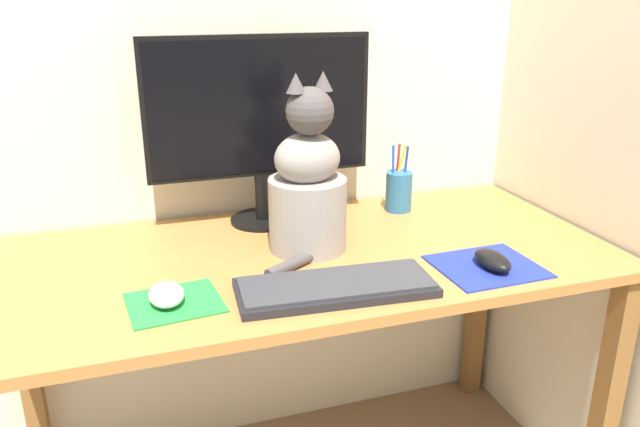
% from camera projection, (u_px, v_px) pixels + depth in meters
% --- Properties ---
extents(wall_back, '(7.00, 0.04, 2.50)m').
position_uv_depth(wall_back, '(263.00, 9.00, 1.59)').
color(wall_back, beige).
rests_on(wall_back, ground_plane).
extents(wall_side_right, '(0.04, 7.00, 2.50)m').
position_uv_depth(wall_side_right, '(601.00, 10.00, 1.49)').
color(wall_side_right, beige).
rests_on(wall_side_right, ground_plane).
extents(desk, '(1.43, 0.66, 0.72)m').
position_uv_depth(desk, '(306.00, 289.00, 1.48)').
color(desk, '#A87038').
rests_on(desk, ground_plane).
extents(monitor, '(0.57, 0.17, 0.48)m').
position_uv_depth(monitor, '(260.00, 117.00, 1.55)').
color(monitor, black).
rests_on(monitor, desk).
extents(keyboard, '(0.41, 0.18, 0.02)m').
position_uv_depth(keyboard, '(334.00, 287.00, 1.26)').
color(keyboard, black).
rests_on(keyboard, desk).
extents(mousepad_left, '(0.19, 0.17, 0.00)m').
position_uv_depth(mousepad_left, '(174.00, 303.00, 1.21)').
color(mousepad_left, '#238438').
rests_on(mousepad_left, desk).
extents(mousepad_right, '(0.23, 0.20, 0.00)m').
position_uv_depth(mousepad_right, '(487.00, 266.00, 1.37)').
color(mousepad_right, '#1E2D9E').
rests_on(mousepad_right, desk).
extents(computer_mouse_left, '(0.07, 0.10, 0.04)m').
position_uv_depth(computer_mouse_left, '(166.00, 294.00, 1.20)').
color(computer_mouse_left, white).
rests_on(computer_mouse_left, mousepad_left).
extents(computer_mouse_right, '(0.06, 0.11, 0.04)m').
position_uv_depth(computer_mouse_right, '(493.00, 260.00, 1.36)').
color(computer_mouse_right, black).
rests_on(computer_mouse_right, mousepad_right).
extents(cat, '(0.24, 0.26, 0.41)m').
position_uv_depth(cat, '(308.00, 187.00, 1.42)').
color(cat, gray).
rests_on(cat, desk).
extents(pen_cup, '(0.07, 0.07, 0.18)m').
position_uv_depth(pen_cup, '(399.00, 190.00, 1.71)').
color(pen_cup, '#286089').
rests_on(pen_cup, desk).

